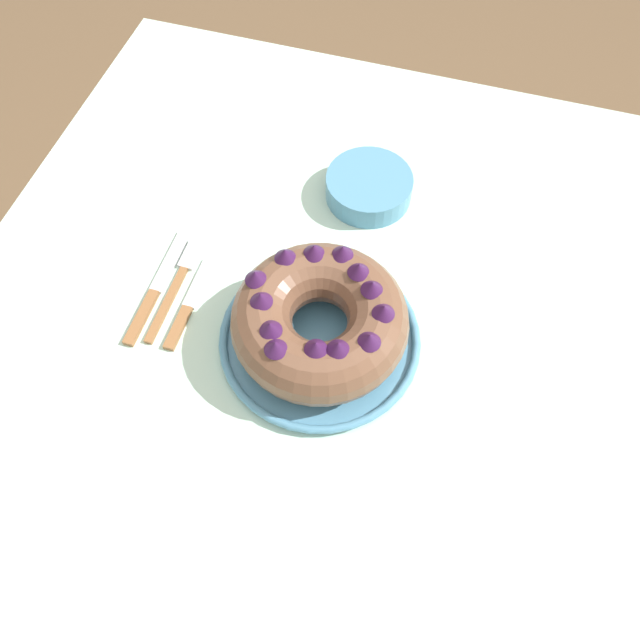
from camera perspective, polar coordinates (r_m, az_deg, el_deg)
ground_plane at (r=1.61m, az=0.48°, el=-14.79°), size 8.00×8.00×0.00m
dining_table at (r=0.98m, az=0.76°, el=-4.68°), size 1.14×1.22×0.76m
serving_dish at (r=0.89m, az=0.00°, el=-1.64°), size 0.29×0.29×0.02m
bundt_cake at (r=0.85m, az=-0.01°, el=0.08°), size 0.24×0.24×0.10m
fork at (r=0.97m, az=-12.88°, el=3.40°), size 0.02×0.19×0.01m
serving_knife at (r=0.97m, az=-14.95°, el=2.36°), size 0.02×0.21×0.01m
cake_knife at (r=0.94m, az=-12.05°, el=1.00°), size 0.02×0.16×0.01m
side_bowl at (r=1.04m, az=4.49°, el=12.02°), size 0.14×0.14×0.04m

